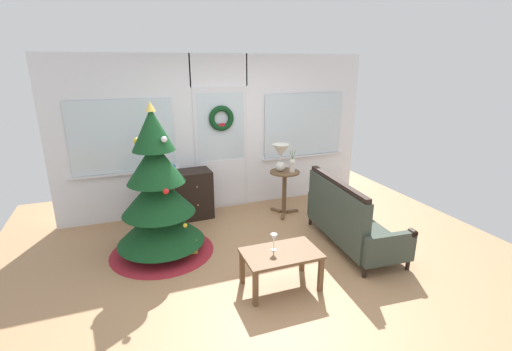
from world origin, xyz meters
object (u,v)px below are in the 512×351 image
object	(u,v)px
settee_sofa	(348,220)
side_table	(284,184)
coffee_table	(281,257)
wine_glass	(274,238)
dresser_cabinet	(183,195)
table_lamp	(281,154)
gift_box	(188,246)
flower_vase	(292,165)
christmas_tree	(158,202)

from	to	relation	value
settee_sofa	side_table	size ratio (longest dim) A/B	2.28
coffee_table	wine_glass	distance (m)	0.23
dresser_cabinet	settee_sofa	size ratio (longest dim) A/B	0.54
table_lamp	wine_glass	world-z (taller)	table_lamp
coffee_table	settee_sofa	bearing A→B (deg)	24.17
coffee_table	table_lamp	bearing A→B (deg)	65.96
dresser_cabinet	gift_box	distance (m)	1.20
dresser_cabinet	flower_vase	distance (m)	1.81
settee_sofa	flower_vase	distance (m)	1.35
dresser_cabinet	wine_glass	size ratio (longest dim) A/B	4.70
christmas_tree	coffee_table	world-z (taller)	christmas_tree
flower_vase	coffee_table	size ratio (longest dim) A/B	0.41
flower_vase	settee_sofa	bearing A→B (deg)	-79.03
christmas_tree	wine_glass	world-z (taller)	christmas_tree
table_lamp	wine_glass	size ratio (longest dim) A/B	2.26
christmas_tree	settee_sofa	xyz separation A→B (m)	(2.39, -0.72, -0.33)
table_lamp	wine_glass	bearing A→B (deg)	-116.36
side_table	wine_glass	size ratio (longest dim) A/B	3.78
christmas_tree	table_lamp	world-z (taller)	christmas_tree
table_lamp	settee_sofa	bearing A→B (deg)	-73.34
side_table	flower_vase	xyz separation A→B (m)	(0.10, -0.06, 0.33)
christmas_tree	dresser_cabinet	world-z (taller)	christmas_tree
side_table	gift_box	size ratio (longest dim) A/B	3.33
flower_vase	wine_glass	size ratio (longest dim) A/B	1.79
dresser_cabinet	wine_glass	bearing A→B (deg)	-74.18
settee_sofa	wine_glass	world-z (taller)	settee_sofa
christmas_tree	wine_glass	xyz separation A→B (m)	(1.09, -1.20, -0.14)
side_table	wine_glass	world-z (taller)	side_table
side_table	flower_vase	bearing A→B (deg)	-30.96
table_lamp	coffee_table	xyz separation A→B (m)	(-0.84, -1.89, -0.66)
dresser_cabinet	settee_sofa	distance (m)	2.57
christmas_tree	flower_vase	xyz separation A→B (m)	(2.15, 0.52, 0.14)
side_table	flower_vase	distance (m)	0.35
settee_sofa	table_lamp	bearing A→B (deg)	106.66
flower_vase	coffee_table	world-z (taller)	flower_vase
settee_sofa	side_table	bearing A→B (deg)	104.69
side_table	table_lamp	xyz separation A→B (m)	(-0.06, 0.04, 0.50)
side_table	flower_vase	world-z (taller)	flower_vase
flower_vase	dresser_cabinet	bearing A→B (deg)	164.35
settee_sofa	flower_vase	world-z (taller)	flower_vase
wine_glass	christmas_tree	bearing A→B (deg)	132.19
wine_glass	coffee_table	bearing A→B (deg)	-52.33
side_table	table_lamp	world-z (taller)	table_lamp
christmas_tree	flower_vase	bearing A→B (deg)	13.56
side_table	flower_vase	size ratio (longest dim) A/B	2.11
dresser_cabinet	flower_vase	xyz separation A→B (m)	(1.68, -0.47, 0.46)
dresser_cabinet	wine_glass	world-z (taller)	dresser_cabinet
settee_sofa	side_table	xyz separation A→B (m)	(-0.34, 1.29, 0.14)
christmas_tree	coffee_table	size ratio (longest dim) A/B	2.34
side_table	coffee_table	bearing A→B (deg)	-116.02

